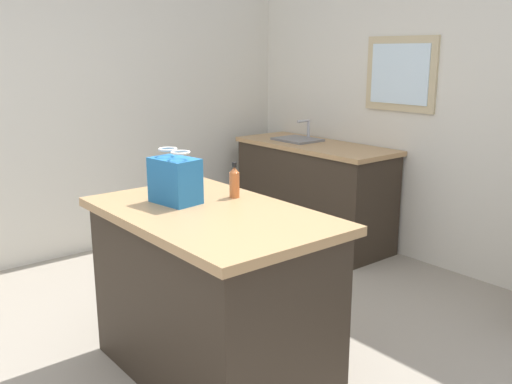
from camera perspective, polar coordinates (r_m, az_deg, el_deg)
back_wall at (r=4.53m, az=21.72°, el=7.44°), size 4.87×0.13×2.52m
left_wall at (r=4.85m, az=-22.26°, el=7.71°), size 0.10×5.04×2.52m
kitchen_island at (r=3.02m, az=-4.48°, el=-10.27°), size 1.35×0.83×0.92m
sink_counter at (r=5.18m, az=5.80°, el=0.07°), size 1.54×0.61×1.09m
shopping_bag at (r=3.01m, az=-8.19°, el=1.22°), size 0.28×0.21×0.29m
small_box at (r=3.32m, az=-8.21°, el=1.09°), size 0.12×0.10×0.10m
bottle at (r=3.10m, az=-2.20°, el=1.00°), size 0.06×0.06×0.20m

